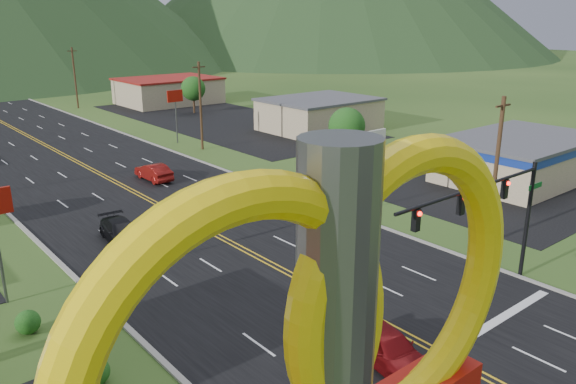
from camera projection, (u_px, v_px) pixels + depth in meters
traffic_signal at (493, 205)px, 29.46m from camera, size 13.10×0.43×7.00m
building_east_near at (520, 156)px, 52.78m from camera, size 15.40×10.40×4.10m
building_east_mid at (319, 114)px, 76.08m from camera, size 14.40×11.40×4.30m
building_east_far at (169, 91)px, 99.33m from camera, size 16.40×12.40×4.50m
pole_sign_east_a at (376, 147)px, 43.80m from camera, size 2.00×0.18×6.40m
pole_sign_east_b at (175, 101)px, 67.32m from camera, size 2.00×0.18×6.40m
tree_east_a at (347, 126)px, 58.45m from camera, size 3.84×3.84×5.82m
tree_east_b at (193, 89)px, 88.81m from camera, size 3.84×3.84×5.82m
utility_pole_a at (496, 171)px, 36.74m from camera, size 1.60×0.28×10.00m
utility_pole_b at (201, 105)px, 63.93m from camera, size 1.60×0.28×10.00m
utility_pole_c at (75, 77)px, 93.32m from camera, size 1.60×0.28×10.00m
utility_pole_d at (9, 63)px, 122.71m from camera, size 1.60×0.28×10.00m
car_red_near at (387, 348)px, 24.70m from camera, size 2.75×5.21×1.69m
car_dark_mid at (122, 232)px, 38.28m from camera, size 2.58×5.23×1.46m
car_red_far at (154, 172)px, 52.73m from camera, size 1.77×4.81×1.57m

